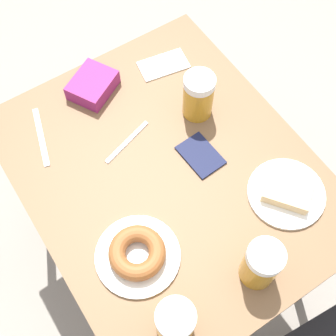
# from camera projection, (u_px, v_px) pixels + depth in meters

# --- Properties ---
(ground_plane) EXTENTS (8.00, 8.00, 0.00)m
(ground_plane) POSITION_uv_depth(u_px,v_px,m) (168.00, 254.00, 1.96)
(ground_plane) COLOR gray
(table) EXTENTS (0.76, 0.93, 0.76)m
(table) POSITION_uv_depth(u_px,v_px,m) (168.00, 183.00, 1.35)
(table) COLOR brown
(table) RESTS_ON ground_plane
(plate_with_cake) EXTENTS (0.21, 0.21, 0.04)m
(plate_with_cake) POSITION_uv_depth(u_px,v_px,m) (287.00, 192.00, 1.24)
(plate_with_cake) COLOR white
(plate_with_cake) RESTS_ON table
(plate_with_donut) EXTENTS (0.22, 0.22, 0.05)m
(plate_with_donut) POSITION_uv_depth(u_px,v_px,m) (137.00, 254.00, 1.16)
(plate_with_donut) COLOR white
(plate_with_donut) RESTS_ON table
(beer_mug_left) EXTENTS (0.09, 0.09, 0.15)m
(beer_mug_left) POSITION_uv_depth(u_px,v_px,m) (261.00, 264.00, 1.09)
(beer_mug_left) COLOR #C68C23
(beer_mug_left) RESTS_ON table
(beer_mug_center) EXTENTS (0.09, 0.09, 0.15)m
(beer_mug_center) POSITION_uv_depth(u_px,v_px,m) (175.00, 323.00, 1.03)
(beer_mug_center) COLOR #C68C23
(beer_mug_center) RESTS_ON table
(beer_mug_right) EXTENTS (0.09, 0.09, 0.15)m
(beer_mug_right) POSITION_uv_depth(u_px,v_px,m) (198.00, 96.00, 1.32)
(beer_mug_right) COLOR #C68C23
(beer_mug_right) RESTS_ON table
(napkin_folded) EXTENTS (0.16, 0.11, 0.00)m
(napkin_folded) POSITION_uv_depth(u_px,v_px,m) (163.00, 65.00, 1.46)
(napkin_folded) COLOR white
(napkin_folded) RESTS_ON table
(fork) EXTENTS (0.17, 0.06, 0.00)m
(fork) POSITION_uv_depth(u_px,v_px,m) (127.00, 142.00, 1.33)
(fork) COLOR silver
(fork) RESTS_ON table
(knife) EXTENTS (0.07, 0.20, 0.00)m
(knife) POSITION_uv_depth(u_px,v_px,m) (41.00, 137.00, 1.34)
(knife) COLOR silver
(knife) RESTS_ON table
(passport_near_edge) EXTENTS (0.10, 0.13, 0.01)m
(passport_near_edge) POSITION_uv_depth(u_px,v_px,m) (200.00, 155.00, 1.31)
(passport_near_edge) COLOR #141938
(passport_near_edge) RESTS_ON table
(blue_pouch) EXTENTS (0.17, 0.16, 0.05)m
(blue_pouch) POSITION_uv_depth(u_px,v_px,m) (93.00, 85.00, 1.40)
(blue_pouch) COLOR #8C2366
(blue_pouch) RESTS_ON table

